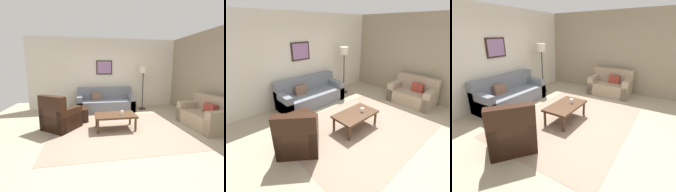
{
  "view_description": "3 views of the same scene",
  "coord_description": "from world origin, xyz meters",
  "views": [
    {
      "loc": [
        -0.83,
        -3.9,
        1.64
      ],
      "look_at": [
        -0.07,
        0.57,
        0.83
      ],
      "focal_mm": 25.34,
      "sensor_mm": 36.0,
      "label": 1
    },
    {
      "loc": [
        -2.84,
        -2.24,
        2.44
      ],
      "look_at": [
        -0.22,
        0.59,
        0.78
      ],
      "focal_mm": 26.81,
      "sensor_mm": 36.0,
      "label": 2
    },
    {
      "loc": [
        -3.33,
        -1.91,
        2.05
      ],
      "look_at": [
        -0.0,
        0.21,
        0.61
      ],
      "focal_mm": 27.58,
      "sensor_mm": 36.0,
      "label": 3
    }
  ],
  "objects": [
    {
      "name": "area_rug",
      "position": [
        0.0,
        0.0,
        0.0
      ],
      "size": [
        3.49,
        2.71,
        0.01
      ],
      "primitive_type": "cube",
      "color": "gray",
      "rests_on": "ground_plane"
    },
    {
      "name": "stone_feature_panel",
      "position": [
        3.0,
        0.0,
        1.4
      ],
      "size": [
        0.12,
        5.2,
        2.8
      ],
      "primitive_type": "cube",
      "color": "gray",
      "rests_on": "ground_plane"
    },
    {
      "name": "cup",
      "position": [
        0.12,
        0.06,
        0.46
      ],
      "size": [
        0.09,
        0.09,
        0.11
      ],
      "primitive_type": "cylinder",
      "color": "white",
      "rests_on": "coffee_table"
    },
    {
      "name": "couch_main",
      "position": [
        -0.07,
        2.12,
        0.3
      ],
      "size": [
        2.15,
        0.86,
        0.88
      ],
      "color": "slate",
      "rests_on": "ground_plane"
    },
    {
      "name": "armchair_leather",
      "position": [
        -1.54,
        0.36,
        0.31
      ],
      "size": [
        1.12,
        1.12,
        0.95
      ],
      "color": "black",
      "rests_on": "ground_plane"
    },
    {
      "name": "coffee_table",
      "position": [
        -0.05,
        0.13,
        0.36
      ],
      "size": [
        1.1,
        0.64,
        0.41
      ],
      "color": "#472D1C",
      "rests_on": "ground_plane"
    },
    {
      "name": "ottoman",
      "position": [
        -1.04,
        1.02,
        0.2
      ],
      "size": [
        0.56,
        0.56,
        0.4
      ],
      "primitive_type": "cube",
      "color": "black",
      "rests_on": "ground_plane"
    },
    {
      "name": "rear_partition",
      "position": [
        0.0,
        2.6,
        1.4
      ],
      "size": [
        6.0,
        0.12,
        2.8
      ],
      "primitive_type": "cube",
      "color": "silver",
      "rests_on": "ground_plane"
    },
    {
      "name": "couch_loveseat",
      "position": [
        2.48,
        -0.17,
        0.3
      ],
      "size": [
        0.82,
        1.37,
        0.88
      ],
      "color": "gray",
      "rests_on": "ground_plane"
    },
    {
      "name": "lamp_standing",
      "position": [
        1.43,
        2.05,
        1.41
      ],
      "size": [
        0.32,
        0.32,
        1.71
      ],
      "color": "black",
      "rests_on": "ground_plane"
    },
    {
      "name": "framed_artwork",
      "position": [
        -0.05,
        2.51,
        1.66
      ],
      "size": [
        0.63,
        0.04,
        0.55
      ],
      "color": "black"
    },
    {
      "name": "ground_plane",
      "position": [
        0.0,
        0.0,
        0.0
      ],
      "size": [
        8.0,
        8.0,
        0.0
      ],
      "primitive_type": "plane",
      "color": "tan"
    }
  ]
}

